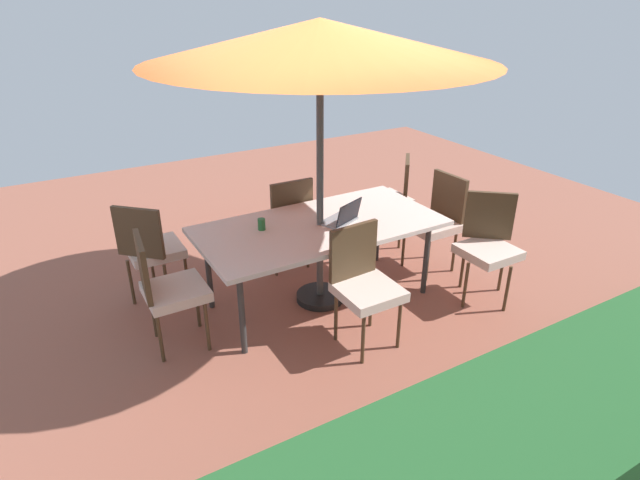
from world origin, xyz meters
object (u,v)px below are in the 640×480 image
(chair_south, at_px, (286,218))
(chair_southwest, at_px, (392,195))
(chair_west, at_px, (436,218))
(cup, at_px, (262,224))
(chair_north, at_px, (364,281))
(chair_southeast, at_px, (151,247))
(laptop, at_px, (342,218))
(chair_east, at_px, (167,286))
(dining_table, at_px, (320,229))
(chair_northwest, at_px, (488,242))
(patio_umbrella, at_px, (320,42))

(chair_south, xyz_separation_m, chair_southwest, (-1.30, 0.03, 0.00))
(chair_west, relative_size, cup, 9.79)
(chair_north, distance_m, chair_southeast, 1.95)
(chair_southeast, relative_size, laptop, 2.52)
(chair_southwest, height_order, chair_east, same)
(dining_table, bearing_deg, chair_southwest, -152.01)
(chair_northwest, relative_size, laptop, 2.52)
(chair_northwest, distance_m, chair_east, 2.82)
(laptop, height_order, cup, laptop)
(chair_northwest, bearing_deg, cup, -164.61)
(dining_table, xyz_separation_m, chair_south, (-0.03, -0.73, -0.17))
(laptop, bearing_deg, cup, -40.57)
(chair_southeast, distance_m, laptop, 1.72)
(dining_table, xyz_separation_m, cup, (0.49, -0.15, 0.10))
(dining_table, height_order, chair_southeast, chair_southeast)
(patio_umbrella, relative_size, chair_southwest, 2.78)
(patio_umbrella, height_order, chair_southeast, patio_umbrella)
(chair_southeast, bearing_deg, chair_southwest, -137.09)
(chair_west, relative_size, chair_southeast, 1.00)
(chair_east, bearing_deg, chair_west, -84.45)
(chair_south, height_order, chair_east, same)
(chair_east, xyz_separation_m, laptop, (-1.56, 0.06, 0.26))
(dining_table, relative_size, chair_east, 2.18)
(chair_southeast, bearing_deg, chair_northwest, -164.57)
(chair_southwest, bearing_deg, chair_east, -36.04)
(chair_northwest, distance_m, chair_southwest, 1.40)
(patio_umbrella, relative_size, chair_southeast, 2.78)
(chair_north, bearing_deg, patio_umbrella, 85.68)
(chair_southwest, relative_size, laptop, 2.52)
(chair_north, bearing_deg, laptop, 69.61)
(dining_table, bearing_deg, chair_south, -92.52)
(chair_west, height_order, cup, chair_west)
(chair_northwest, bearing_deg, dining_table, -167.12)
(chair_east, bearing_deg, patio_umbrella, -83.67)
(chair_north, relative_size, chair_east, 1.00)
(patio_umbrella, height_order, chair_south, patio_umbrella)
(dining_table, bearing_deg, laptop, 159.13)
(chair_south, xyz_separation_m, chair_northwest, (-1.33, 1.43, 0.00))
(laptop, bearing_deg, chair_southeast, -51.32)
(dining_table, distance_m, chair_southwest, 1.51)
(cup, bearing_deg, chair_northwest, 155.47)
(patio_umbrella, distance_m, chair_west, 2.16)
(chair_south, height_order, chair_northwest, same)
(chair_south, xyz_separation_m, chair_southeast, (1.34, -0.02, 0.00))
(chair_west, bearing_deg, chair_southwest, 177.51)
(dining_table, height_order, chair_northwest, chair_northwest)
(chair_north, relative_size, chair_southeast, 1.00)
(chair_northwest, xyz_separation_m, cup, (1.85, -0.84, 0.27))
(chair_west, relative_size, chair_southwest, 1.00)
(chair_east, bearing_deg, laptop, -86.28)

